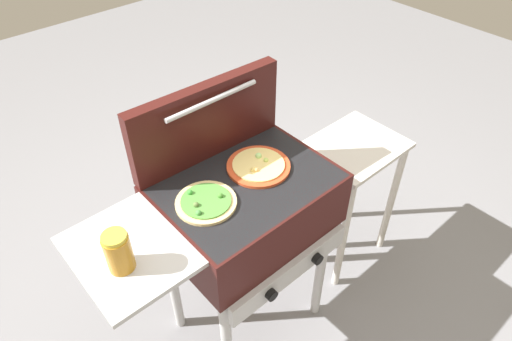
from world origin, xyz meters
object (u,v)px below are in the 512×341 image
Objects in this scene: grill at (244,211)px; sauce_jar at (118,252)px; pizza_cheese at (258,166)px; pizza_veggie at (205,202)px; prep_table at (349,178)px.

grill is 0.55m from sauce_jar.
sauce_jar is (-0.61, -0.07, 0.06)m from pizza_cheese.
grill is 0.18m from pizza_cheese.
grill is at bearing -163.66° from pizza_cheese.
sauce_jar is (-0.34, -0.05, 0.06)m from pizza_veggie.
grill is 4.02× the size of pizza_cheese.
sauce_jar is at bearing -177.75° from prep_table.
pizza_cheese reaches higher than pizza_veggie.
sauce_jar is 0.19× the size of prep_table.
pizza_veggie reaches higher than grill.
sauce_jar reaches higher than grill.
pizza_cheese is 1.13× the size of pizza_veggie.
pizza_veggie is 0.92m from prep_table.
prep_table is at bearing -0.14° from pizza_veggie.
sauce_jar is 1.26m from prep_table.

